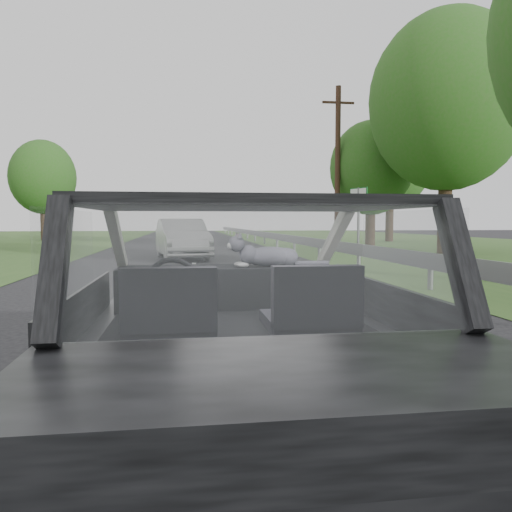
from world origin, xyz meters
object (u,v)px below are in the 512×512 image
object	(u,v)px
other_car	(182,239)
highway_sign	(358,220)
subject_car	(237,320)
cat	(270,255)
utility_pole	(338,169)

from	to	relation	value
other_car	highway_sign	world-z (taller)	highway_sign
other_car	subject_car	bearing A→B (deg)	-96.62
cat	utility_pole	world-z (taller)	utility_pole
cat	other_car	distance (m)	14.51
subject_car	cat	world-z (taller)	subject_car
highway_sign	utility_pole	xyz separation A→B (m)	(-0.14, 2.53, 2.44)
cat	highway_sign	world-z (taller)	highway_sign
other_car	highway_sign	size ratio (longest dim) A/B	1.58
utility_pole	cat	bearing A→B (deg)	-108.87
cat	other_car	xyz separation A→B (m)	(-0.68, 14.49, -0.37)
subject_car	cat	xyz separation A→B (m)	(0.31, 0.57, 0.36)
utility_pole	other_car	bearing A→B (deg)	-146.52
subject_car	utility_pole	distance (m)	21.26
subject_car	highway_sign	xyz separation A→B (m)	(7.05, 17.34, 0.66)
highway_sign	utility_pole	bearing A→B (deg)	73.87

